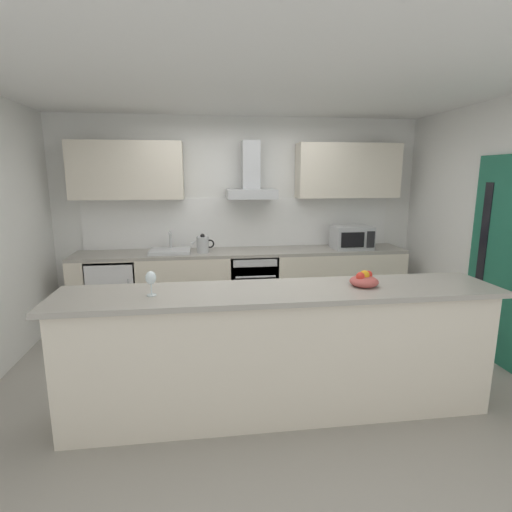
{
  "coord_description": "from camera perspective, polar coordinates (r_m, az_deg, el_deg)",
  "views": [
    {
      "loc": [
        -0.51,
        -3.57,
        1.85
      ],
      "look_at": [
        0.02,
        0.32,
        1.05
      ],
      "focal_mm": 27.78,
      "sensor_mm": 36.0,
      "label": 1
    }
  ],
  "objects": [
    {
      "name": "wall_back",
      "position": [
        5.42,
        -2.3,
        5.68
      ],
      "size": [
        5.81,
        0.12,
        2.6
      ],
      "primitive_type": "cube",
      "color": "white",
      "rests_on": "ground"
    },
    {
      "name": "side_door",
      "position": [
        4.58,
        31.75,
        -0.59
      ],
      "size": [
        0.08,
        0.85,
        2.05
      ],
      "color": "#1E664C",
      "rests_on": "ground"
    },
    {
      "name": "counter_back",
      "position": [
        5.2,
        -1.83,
        -4.1
      ],
      "size": [
        4.23,
        0.6,
        0.9
      ],
      "color": "beige",
      "rests_on": "ground"
    },
    {
      "name": "ceiling",
      "position": [
        3.69,
        0.39,
        23.39
      ],
      "size": [
        5.81,
        4.46,
        0.02
      ],
      "primitive_type": "cube",
      "color": "white"
    },
    {
      "name": "wine_glass",
      "position": [
        2.9,
        -14.91,
        -3.18
      ],
      "size": [
        0.08,
        0.08,
        0.18
      ],
      "color": "silver",
      "rests_on": "counter_island"
    },
    {
      "name": "refrigerator",
      "position": [
        5.27,
        -19.58,
        -4.84
      ],
      "size": [
        0.58,
        0.6,
        0.85
      ],
      "color": "white",
      "rests_on": "ground"
    },
    {
      "name": "oven",
      "position": [
        5.19,
        -0.51,
        -4.03
      ],
      "size": [
        0.6,
        0.62,
        0.8
      ],
      "color": "slate",
      "rests_on": "ground"
    },
    {
      "name": "sink",
      "position": [
        5.07,
        -12.26,
        0.78
      ],
      "size": [
        0.5,
        0.4,
        0.26
      ],
      "color": "silver",
      "rests_on": "counter_back"
    },
    {
      "name": "fruit_bowl",
      "position": [
        3.17,
        15.3,
        -3.4
      ],
      "size": [
        0.22,
        0.22,
        0.13
      ],
      "color": "#B24C47",
      "rests_on": "counter_island"
    },
    {
      "name": "ground",
      "position": [
        4.06,
        0.34,
        -15.75
      ],
      "size": [
        5.81,
        4.46,
        0.02
      ],
      "primitive_type": "cube",
      "color": "gray"
    },
    {
      "name": "counter_island",
      "position": [
        3.16,
        3.57,
        -13.58
      ],
      "size": [
        3.34,
        0.64,
        1.01
      ],
      "color": "beige",
      "rests_on": "ground"
    },
    {
      "name": "range_hood",
      "position": [
        5.12,
        -0.72,
        10.82
      ],
      "size": [
        0.62,
        0.45,
        0.72
      ],
      "color": "#B7BABC"
    },
    {
      "name": "microwave",
      "position": [
        5.36,
        13.64,
        2.6
      ],
      "size": [
        0.5,
        0.38,
        0.3
      ],
      "color": "#B7BABC",
      "rests_on": "counter_back"
    },
    {
      "name": "backsplash_tile",
      "position": [
        5.35,
        -2.22,
        4.86
      ],
      "size": [
        4.09,
        0.02,
        0.66
      ],
      "primitive_type": "cube",
      "color": "white"
    },
    {
      "name": "upper_cabinets",
      "position": [
        5.16,
        -2.11,
        12.18
      ],
      "size": [
        4.18,
        0.32,
        0.7
      ],
      "color": "beige"
    },
    {
      "name": "wall_right",
      "position": [
        4.68,
        31.86,
        3.02
      ],
      "size": [
        0.12,
        4.46,
        2.6
      ],
      "primitive_type": "cube",
      "color": "white",
      "rests_on": "ground"
    },
    {
      "name": "kettle",
      "position": [
        5.0,
        -7.67,
        1.68
      ],
      "size": [
        0.29,
        0.15,
        0.24
      ],
      "color": "#B7BABC",
      "rests_on": "counter_back"
    }
  ]
}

